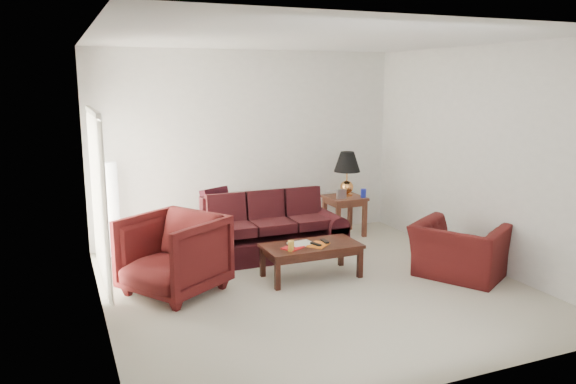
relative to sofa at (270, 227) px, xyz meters
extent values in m
plane|color=beige|center=(0.07, -1.37, -0.44)|extent=(5.00, 5.00, 0.00)
cube|color=silver|center=(-2.35, -0.07, 0.64)|extent=(0.10, 2.00, 2.16)
cube|color=black|center=(-0.63, 0.61, 0.28)|extent=(0.51, 0.41, 0.48)
cube|color=silver|center=(1.42, 0.49, 0.28)|extent=(0.16, 0.06, 0.15)
cylinder|color=#1923A6|center=(1.80, 0.43, 0.28)|extent=(0.09, 0.09, 0.14)
cube|color=silver|center=(1.40, 0.79, 0.28)|extent=(0.13, 0.15, 0.05)
imported|color=#410F0F|center=(-1.58, -0.90, 0.04)|extent=(1.45, 1.44, 0.96)
imported|color=#410F0F|center=(1.97, -1.76, -0.09)|extent=(1.38, 1.43, 0.71)
cube|color=#B61215|center=(-0.11, -1.09, 0.01)|extent=(0.32, 0.30, 0.01)
cube|color=silver|center=(0.06, -0.98, 0.01)|extent=(0.34, 0.27, 0.02)
cube|color=orange|center=(0.25, -1.10, 0.01)|extent=(0.35, 0.34, 0.02)
cube|color=black|center=(0.20, -1.12, 0.03)|extent=(0.10, 0.17, 0.02)
cube|color=black|center=(0.37, -1.05, 0.03)|extent=(0.06, 0.18, 0.02)
cylinder|color=gold|center=(-0.18, -1.20, 0.07)|extent=(0.10, 0.10, 0.13)
camera|label=1|loc=(-2.80, -7.37, 2.10)|focal=35.00mm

